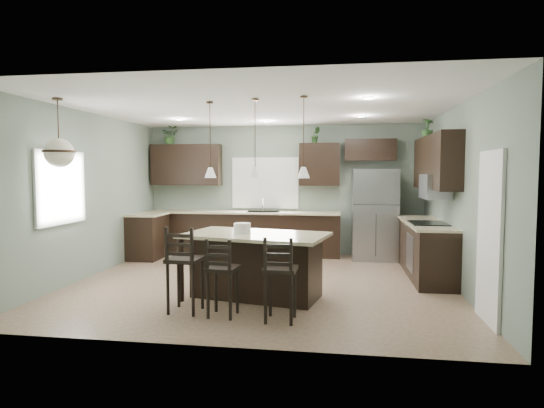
{
  "coord_description": "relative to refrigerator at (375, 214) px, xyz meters",
  "views": [
    {
      "loc": [
        1.23,
        -7.16,
        1.78
      ],
      "look_at": [
        0.1,
        0.4,
        1.25
      ],
      "focal_mm": 30.0,
      "sensor_mm": 36.0,
      "label": 1
    }
  ],
  "objects": [
    {
      "name": "left_return_cabs",
      "position": [
        -4.64,
        -0.59,
        -0.48
      ],
      "size": [
        0.6,
        0.9,
        0.9
      ],
      "primitive_type": "cube",
      "color": "black",
      "rests_on": "ground"
    },
    {
      "name": "kitchen_island",
      "position": [
        -1.88,
        -3.22,
        -0.46
      ],
      "size": [
        2.16,
        1.5,
        0.92
      ],
      "primitive_type": "cube",
      "rotation": [
        0.0,
        0.0,
        -0.21
      ],
      "color": "black",
      "rests_on": "ground"
    },
    {
      "name": "pantry_door",
      "position": [
        1.03,
        -3.84,
        0.09
      ],
      "size": [
        0.04,
        0.82,
        2.04
      ],
      "primitive_type": "cube",
      "color": "white",
      "rests_on": "ground"
    },
    {
      "name": "back_upper_right",
      "position": [
        -1.14,
        0.29,
        1.02
      ],
      "size": [
        0.85,
        0.34,
        0.9
      ],
      "primitive_type": "cube",
      "color": "black",
      "rests_on": "room_shell"
    },
    {
      "name": "fridge_header",
      "position": [
        -0.09,
        0.29,
        1.32
      ],
      "size": [
        1.05,
        0.34,
        0.45
      ],
      "primitive_type": "cube",
      "color": "black",
      "rests_on": "room_shell"
    },
    {
      "name": "bar_stool_center",
      "position": [
        -2.13,
        -4.07,
        -0.43
      ],
      "size": [
        0.39,
        0.39,
        0.98
      ],
      "primitive_type": "cube",
      "rotation": [
        0.0,
        0.0,
        -0.08
      ],
      "color": "black",
      "rests_on": "ground"
    },
    {
      "name": "microwave",
      "position": [
        0.84,
        -1.69,
        0.62
      ],
      "size": [
        0.4,
        0.75,
        0.4
      ],
      "primitive_type": "cube",
      "color": "gray",
      "rests_on": "right_upper_cabs"
    },
    {
      "name": "window_left",
      "position": [
        -4.93,
        -3.09,
        0.62
      ],
      "size": [
        0.02,
        1.1,
        1.0
      ],
      "primitive_type": "cube",
      "color": "white",
      "rests_on": "room_shell"
    },
    {
      "name": "right_upper_cabs",
      "position": [
        0.89,
        -1.42,
        1.02
      ],
      "size": [
        0.34,
        2.35,
        0.9
      ],
      "primitive_type": "cube",
      "color": "black",
      "rests_on": "room_shell"
    },
    {
      "name": "pendant_right",
      "position": [
        -1.2,
        -3.36,
        1.32
      ],
      "size": [
        0.17,
        0.17,
        1.1
      ],
      "primitive_type": null,
      "color": "white",
      "rests_on": "room_shell"
    },
    {
      "name": "left_return_countertop",
      "position": [
        -4.62,
        -0.59,
        -0.01
      ],
      "size": [
        0.66,
        0.96,
        0.04
      ],
      "primitive_type": "cube",
      "color": "beige",
      "rests_on": "left_return_cabs"
    },
    {
      "name": "bar_stool_right",
      "position": [
        -1.4,
        -4.15,
        -0.41
      ],
      "size": [
        0.4,
        0.4,
        1.03
      ],
      "primitive_type": "cube",
      "rotation": [
        0.0,
        0.0,
        -0.04
      ],
      "color": "black",
      "rests_on": "ground"
    },
    {
      "name": "sink_inset",
      "position": [
        -2.34,
        0.14,
        0.01
      ],
      "size": [
        0.7,
        0.45,
        0.01
      ],
      "primitive_type": "cube",
      "color": "gray",
      "rests_on": "back_countertop"
    },
    {
      "name": "cooktop",
      "position": [
        0.74,
        -1.69,
        0.02
      ],
      "size": [
        0.58,
        0.75,
        0.02
      ],
      "primitive_type": "cube",
      "color": "black",
      "rests_on": "right_countertop"
    },
    {
      "name": "ground",
      "position": [
        -1.94,
        -2.29,
        -0.93
      ],
      "size": [
        6.0,
        6.0,
        0.0
      ],
      "primitive_type": "plane",
      "color": "#9E8466",
      "rests_on": "ground"
    },
    {
      "name": "right_countertop",
      "position": [
        0.74,
        -1.42,
        -0.01
      ],
      "size": [
        0.66,
        2.35,
        0.04
      ],
      "primitive_type": "cube",
      "color": "beige",
      "rests_on": "right_lower_cabs"
    },
    {
      "name": "bar_stool_left",
      "position": [
        -2.65,
        -3.97,
        -0.37
      ],
      "size": [
        0.43,
        0.43,
        1.11
      ],
      "primitive_type": "cube",
      "rotation": [
        0.0,
        0.0,
        -0.05
      ],
      "color": "black",
      "rests_on": "ground"
    },
    {
      "name": "pendant_left",
      "position": [
        -2.57,
        -3.08,
        1.32
      ],
      "size": [
        0.17,
        0.17,
        1.1
      ],
      "primitive_type": null,
      "color": "white",
      "rests_on": "room_shell"
    },
    {
      "name": "window_back",
      "position": [
        -2.34,
        0.44,
        0.62
      ],
      "size": [
        1.35,
        0.02,
        1.0
      ],
      "primitive_type": "cube",
      "color": "white",
      "rests_on": "room_shell"
    },
    {
      "name": "refrigerator",
      "position": [
        0.0,
        0.0,
        0.0
      ],
      "size": [
        0.9,
        0.74,
        1.85
      ],
      "primitive_type": "cube",
      "color": "#93929A",
      "rests_on": "ground"
    },
    {
      "name": "plant_back_right",
      "position": [
        -1.23,
        0.26,
        1.65
      ],
      "size": [
        0.22,
        0.2,
        0.34
      ],
      "primitive_type": "imported",
      "rotation": [
        0.0,
        0.0,
        0.28
      ],
      "color": "#254B21",
      "rests_on": "back_upper_right"
    },
    {
      "name": "room_shell",
      "position": [
        -1.94,
        -2.29,
        0.77
      ],
      "size": [
        6.0,
        6.0,
        6.0
      ],
      "color": "slate",
      "rests_on": "ground"
    },
    {
      "name": "serving_dish",
      "position": [
        -2.08,
        -3.18,
        0.07
      ],
      "size": [
        0.24,
        0.24,
        0.14
      ],
      "primitive_type": "cylinder",
      "color": "silver",
      "rests_on": "kitchen_island"
    },
    {
      "name": "right_lower_cabs",
      "position": [
        0.76,
        -1.42,
        -0.48
      ],
      "size": [
        0.6,
        2.35,
        0.9
      ],
      "primitive_type": "cube",
      "color": "black",
      "rests_on": "ground"
    },
    {
      "name": "wall_oven_front",
      "position": [
        0.45,
        -1.69,
        -0.48
      ],
      "size": [
        0.01,
        0.72,
        0.6
      ],
      "primitive_type": "cube",
      "color": "gray",
      "rests_on": "right_lower_cabs"
    },
    {
      "name": "plant_right_wall",
      "position": [
        0.86,
        -0.77,
        1.66
      ],
      "size": [
        0.24,
        0.24,
        0.37
      ],
      "primitive_type": "imported",
      "rotation": [
        0.0,
        0.0,
        0.16
      ],
      "color": "#2F5826",
      "rests_on": "right_upper_cabs"
    },
    {
      "name": "back_upper_left",
      "position": [
        -4.09,
        0.29,
        1.02
      ],
      "size": [
        1.55,
        0.34,
        0.9
      ],
      "primitive_type": "cube",
      "color": "black",
      "rests_on": "room_shell"
    },
    {
      "name": "chandelier",
      "position": [
        -4.54,
        -3.67,
        1.4
      ],
      "size": [
        0.44,
        0.44,
        0.95
      ],
      "primitive_type": null,
      "color": "beige",
      "rests_on": "room_shell"
    },
    {
      "name": "back_lower_cabs",
      "position": [
        -2.79,
        0.16,
        -0.48
      ],
      "size": [
        4.2,
        0.6,
        0.9
      ],
      "primitive_type": "cube",
      "color": "black",
      "rests_on": "ground"
    },
    {
      "name": "plant_back_left",
      "position": [
        -4.45,
        0.26,
        1.68
      ],
      "size": [
        0.45,
        0.42,
        0.4
      ],
      "primitive_type": "imported",
      "rotation": [
        0.0,
        0.0,
        0.34
      ],
      "color": "#315525",
      "rests_on": "back_upper_left"
    },
    {
      "name": "back_countertop",
      "position": [
        -2.79,
        0.14,
        -0.01
      ],
      "size": [
        4.2,
        0.66,
        0.04
      ],
      "primitive_type": "cube",
      "color": "beige",
      "rests_on": "back_lower_cabs"
    },
    {
      "name": "faucet",
      "position": [
        -2.34,
        0.11,
        0.16
      ],
      "size": [
        0.02,
        0.02,
        0.28
      ],
      "primitive_type": "cylinder",
      "color": "silver",
      "rests_on": "back_countertop"
    },
    {
      "name": "pendant_center",
      "position": [
        -1.88,
        -3.22,
        1.32
      ],
      "size": [
        0.17,
        0.17,
        1.1
      ],
      "primitive_type": null,
      "color": "silver",
      "rests_on": "room_shell"
    }
  ]
}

